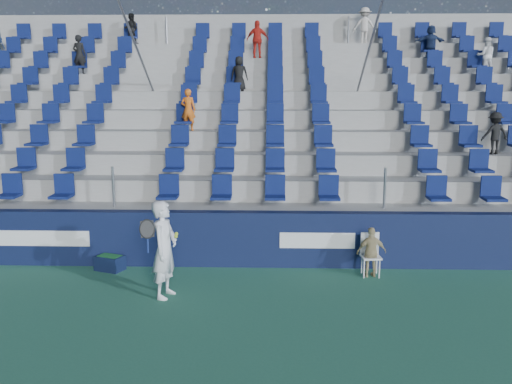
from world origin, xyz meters
TOP-DOWN VIEW (x-y plane):
  - ground at (0.00, 0.00)m, footprint 70.00×70.00m
  - sponsor_wall at (0.00, 3.15)m, footprint 24.00×0.32m
  - grandstand at (-0.00, 8.24)m, footprint 24.00×8.17m
  - tennis_player at (-1.43, 1.25)m, footprint 0.69×0.75m
  - line_judge_chair at (2.57, 2.64)m, footprint 0.42×0.43m
  - line_judge at (2.57, 2.50)m, footprint 0.63×0.32m
  - ball_bin at (-2.91, 2.75)m, footprint 0.67×0.56m

SIDE VIEW (x-z plane):
  - ground at x=0.00m, z-range 0.00..0.00m
  - ball_bin at x=-2.91m, z-range 0.01..0.34m
  - line_judge_chair at x=2.57m, z-range 0.06..0.94m
  - line_judge at x=2.57m, z-range 0.00..1.04m
  - sponsor_wall at x=0.00m, z-range 0.00..1.20m
  - tennis_player at x=-1.43m, z-range 0.00..1.82m
  - grandstand at x=0.00m, z-range -1.18..5.45m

